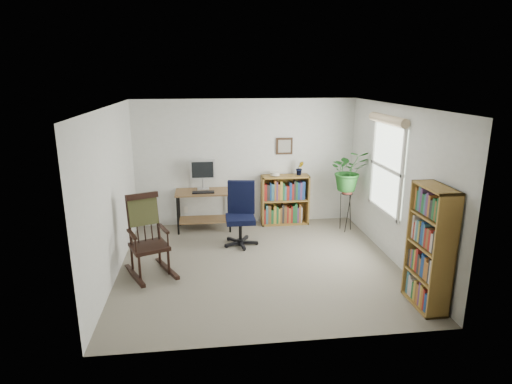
{
  "coord_description": "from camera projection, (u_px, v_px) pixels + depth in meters",
  "views": [
    {
      "loc": [
        -0.78,
        -6.0,
        2.82
      ],
      "look_at": [
        0.0,
        0.4,
        1.05
      ],
      "focal_mm": 30.0,
      "sensor_mm": 36.0,
      "label": 1
    }
  ],
  "objects": [
    {
      "name": "keyboard",
      "position": [
        203.0,
        192.0,
        7.8
      ],
      "size": [
        0.4,
        0.15,
        0.02
      ],
      "primitive_type": "cube",
      "color": "black",
      "rests_on": "desk"
    },
    {
      "name": "window",
      "position": [
        386.0,
        168.0,
        6.74
      ],
      "size": [
        0.12,
        1.2,
        1.5
      ],
      "primitive_type": null,
      "color": "silver",
      "rests_on": "wall_right"
    },
    {
      "name": "spider_plant",
      "position": [
        350.0,
        151.0,
        7.64
      ],
      "size": [
        1.69,
        1.88,
        1.46
      ],
      "primitive_type": "imported",
      "color": "#226222",
      "rests_on": "plant_stand"
    },
    {
      "name": "framed_picture",
      "position": [
        284.0,
        146.0,
        8.15
      ],
      "size": [
        0.32,
        0.04,
        0.32
      ],
      "primitive_type": null,
      "color": "black",
      "rests_on": "wall_back"
    },
    {
      "name": "monitor",
      "position": [
        203.0,
        175.0,
        7.98
      ],
      "size": [
        0.46,
        0.16,
        0.56
      ],
      "primitive_type": null,
      "color": "silver",
      "rests_on": "desk"
    },
    {
      "name": "tall_bookshelf",
      "position": [
        430.0,
        248.0,
        5.23
      ],
      "size": [
        0.29,
        0.68,
        1.55
      ],
      "primitive_type": null,
      "color": "olive",
      "rests_on": "floor"
    },
    {
      "name": "office_chair",
      "position": [
        240.0,
        214.0,
        7.21
      ],
      "size": [
        0.7,
        0.7,
        1.1
      ],
      "primitive_type": null,
      "rotation": [
        0.0,
        0.0,
        -0.18
      ],
      "color": "black",
      "rests_on": "floor"
    },
    {
      "name": "floor",
      "position": [
        259.0,
        264.0,
        6.58
      ],
      "size": [
        4.2,
        4.0,
        0.0
      ],
      "primitive_type": "cube",
      "color": "gray",
      "rests_on": "ground"
    },
    {
      "name": "wall_front",
      "position": [
        285.0,
        240.0,
        4.35
      ],
      "size": [
        4.2,
        0.0,
        2.4
      ],
      "primitive_type": "cube",
      "color": "silver",
      "rests_on": "ground"
    },
    {
      "name": "ceiling",
      "position": [
        259.0,
        106.0,
        5.95
      ],
      "size": [
        4.2,
        4.0,
        0.0
      ],
      "primitive_type": "cube",
      "color": "silver",
      "rests_on": "ground"
    },
    {
      "name": "low_bookshelf",
      "position": [
        285.0,
        200.0,
        8.28
      ],
      "size": [
        0.91,
        0.3,
        0.97
      ],
      "primitive_type": null,
      "color": "olive",
      "rests_on": "floor"
    },
    {
      "name": "wall_left",
      "position": [
        112.0,
        194.0,
        6.02
      ],
      "size": [
        0.0,
        4.0,
        2.4
      ],
      "primitive_type": "cube",
      "color": "silver",
      "rests_on": "ground"
    },
    {
      "name": "potted_plant_small",
      "position": [
        300.0,
        172.0,
        8.18
      ],
      "size": [
        0.13,
        0.24,
        0.11
      ],
      "primitive_type": "imported",
      "color": "#226222",
      "rests_on": "low_bookshelf"
    },
    {
      "name": "plant_stand",
      "position": [
        346.0,
        209.0,
        7.93
      ],
      "size": [
        0.24,
        0.24,
        0.84
      ],
      "primitive_type": null,
      "rotation": [
        0.0,
        0.0,
        -0.05
      ],
      "color": "black",
      "rests_on": "floor"
    },
    {
      "name": "wall_back",
      "position": [
        246.0,
        163.0,
        8.18
      ],
      "size": [
        4.2,
        0.0,
        2.4
      ],
      "primitive_type": "cube",
      "color": "silver",
      "rests_on": "ground"
    },
    {
      "name": "desk",
      "position": [
        204.0,
        210.0,
        8.01
      ],
      "size": [
        1.03,
        0.56,
        0.74
      ],
      "primitive_type": null,
      "color": "olive",
      "rests_on": "floor"
    },
    {
      "name": "wall_right",
      "position": [
        396.0,
        185.0,
        6.51
      ],
      "size": [
        0.0,
        4.0,
        2.4
      ],
      "primitive_type": "cube",
      "color": "silver",
      "rests_on": "ground"
    },
    {
      "name": "rocking_chair",
      "position": [
        149.0,
        236.0,
        6.1
      ],
      "size": [
        0.97,
        1.2,
        1.2
      ],
      "primitive_type": null,
      "rotation": [
        0.0,
        0.0,
        0.39
      ],
      "color": "black",
      "rests_on": "floor"
    }
  ]
}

